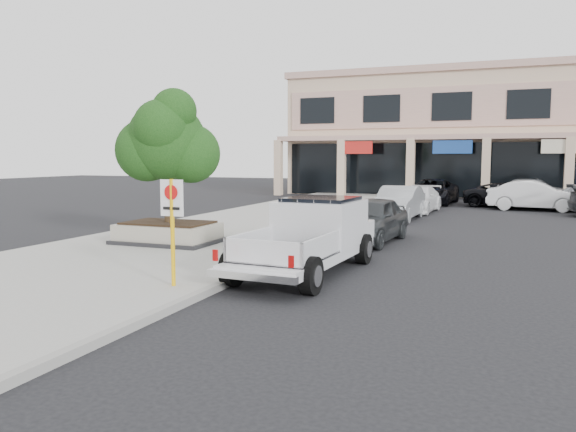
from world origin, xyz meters
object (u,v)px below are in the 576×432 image
Objects in this scene: no_parking_sign at (172,217)px; curb_car_c at (417,199)px; planter_tree at (173,141)px; curb_car_d at (432,191)px; curb_car_a at (369,219)px; planter at (168,233)px; lot_car_e at (534,189)px; lot_car_b at (535,196)px; curb_car_b at (399,203)px; lot_car_d at (509,195)px; pickup_truck at (305,237)px.

no_parking_sign is 0.48× the size of curb_car_c.
planter_tree reaches higher than curb_car_d.
no_parking_sign is 0.50× the size of curb_car_a.
planter is 0.68× the size of lot_car_e.
no_parking_sign is (3.41, -5.38, -1.78)m from planter_tree.
curb_car_d is 7.56m from lot_car_e.
curb_car_a is 11.27m from curb_car_c.
lot_car_e is (0.25, 7.01, -0.01)m from lot_car_b.
curb_car_c is at bearing 88.40° from curb_car_b.
lot_car_b is 0.96× the size of lot_car_d.
planter_tree is 15.86m from curb_car_c.
no_parking_sign is 9.02m from curb_car_a.
pickup_truck is 21.24m from lot_car_b.
curb_car_b is 15.57m from lot_car_e.
curb_car_a reaches higher than planter.
lot_car_e reaches higher than curb_car_a.
lot_car_d is (4.57, 5.02, 0.01)m from curb_car_c.
no_parking_sign is at bearing 165.03° from lot_car_b.
lot_car_d is at bearing 74.75° from no_parking_sign.
planter_tree is at bearing 158.57° from pickup_truck.
lot_car_b is at bearing 57.11° from planter.
planter_tree reaches higher than lot_car_e.
pickup_truck is 13.16m from curb_car_b.
lot_car_e is at bearing 74.56° from no_parking_sign.
curb_car_a is 0.94× the size of lot_car_b.
planter is 0.67× the size of curb_car_c.
planter is 6.77m from curb_car_a.
lot_car_b is (11.65, 18.02, 0.33)m from planter.
curb_car_c is at bearing 92.35° from pickup_truck.
curb_car_b is 3.90m from curb_car_c.
lot_car_b is 2.16m from lot_car_d.
planter_tree is 7.08m from curb_car_a.
curb_car_c is at bearing 165.15° from lot_car_e.
lot_car_b is at bearing 76.46° from pickup_truck.
curb_car_a is 0.98× the size of lot_car_e.
planter_tree is at bearing 48.97° from planter.
lot_car_e is (6.02, 4.57, 0.02)m from curb_car_d.
lot_car_d is at bearing 80.88° from pickup_truck.
curb_car_a is at bearing 30.75° from planter.
lot_car_b is (6.14, 7.19, 0.03)m from curb_car_b.
planter_tree is 1.74× the size of no_parking_sign.
lot_car_d is at bearing 179.51° from lot_car_e.
curb_car_b is at bearing 93.29° from pickup_truck.
no_parking_sign is at bearing -57.60° from planter_tree.
pickup_truck reaches higher than curb_car_b.
planter_tree reaches higher than lot_car_d.
curb_car_c is at bearing 95.30° from curb_car_a.
planter_tree is 12.24m from curb_car_b.
curb_car_a is at bearing 75.37° from no_parking_sign.
pickup_truck is 17.05m from curb_car_c.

